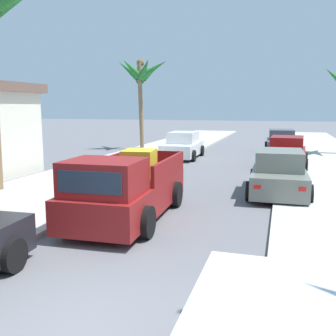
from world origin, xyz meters
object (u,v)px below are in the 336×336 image
at_px(pickup_truck, 127,190).
at_px(car_left_mid, 281,142).
at_px(palm_tree_left_mid, 142,74).
at_px(car_left_far, 287,153).
at_px(car_left_near, 279,174).
at_px(car_right_mid, 183,146).

relative_size(pickup_truck, car_left_mid, 1.22).
distance_m(car_left_mid, palm_tree_left_mid, 10.47).
bearing_deg(car_left_far, car_left_near, -92.78).
relative_size(car_left_near, palm_tree_left_mid, 0.68).
relative_size(car_left_near, car_left_far, 0.99).
xyz_separation_m(car_right_mid, palm_tree_left_mid, (-3.89, 3.65, 4.52)).
distance_m(car_right_mid, car_left_far, 6.15).
distance_m(car_left_near, car_right_mid, 9.93).
distance_m(car_left_mid, car_left_far, 6.02).
xyz_separation_m(car_left_mid, car_left_far, (0.29, -6.02, 0.00)).
xyz_separation_m(car_left_mid, palm_tree_left_mid, (-9.44, -0.44, 4.52)).
bearing_deg(car_left_mid, car_left_far, -87.21).
bearing_deg(car_left_near, pickup_truck, -132.38).
xyz_separation_m(car_left_near, palm_tree_left_mid, (-9.43, 11.89, 4.52)).
relative_size(car_left_mid, palm_tree_left_mid, 0.69).
bearing_deg(car_right_mid, pickup_truck, -82.45).
relative_size(car_left_far, palm_tree_left_mid, 0.69).
distance_m(car_left_mid, car_right_mid, 6.89).
bearing_deg(palm_tree_left_mid, car_right_mid, -43.13).
bearing_deg(car_left_near, car_left_far, 87.22).
relative_size(car_right_mid, palm_tree_left_mid, 0.68).
bearing_deg(car_right_mid, car_left_near, -56.14).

